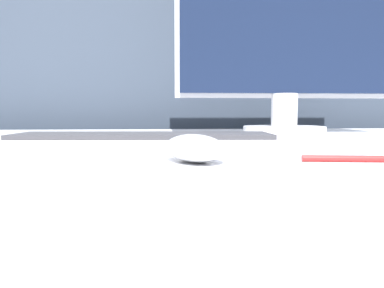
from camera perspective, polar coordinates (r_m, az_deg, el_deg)
partition_panel at (r=1.39m, az=-1.15°, el=3.57°), size 5.00×0.03×1.47m
computer_mouse_near at (r=0.45m, az=0.35°, el=-0.58°), size 0.09×0.13×0.03m
keyboard at (r=0.63m, az=-7.36°, el=0.54°), size 0.46×0.15×0.02m
monitor at (r=1.05m, az=14.10°, el=16.05°), size 0.58×0.22×0.51m
pen at (r=0.49m, az=24.05°, el=-2.07°), size 0.13×0.03×0.01m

